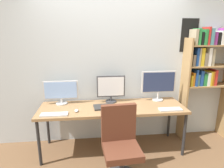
# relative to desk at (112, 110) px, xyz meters

# --- Properties ---
(wall_back) EXTENTS (4.64, 0.11, 2.60)m
(wall_back) POSITION_rel_desk_xyz_m (0.00, 0.42, 0.61)
(wall_back) COLOR silver
(wall_back) RESTS_ON ground_plane
(desk) EXTENTS (2.24, 0.68, 0.74)m
(desk) POSITION_rel_desk_xyz_m (0.00, 0.00, 0.00)
(desk) COLOR #936D47
(desk) RESTS_ON ground_plane
(bookshelf) EXTENTS (0.83, 0.28, 1.95)m
(bookshelf) POSITION_rel_desk_xyz_m (1.61, 0.23, 0.61)
(bookshelf) COLOR #9E7A4C
(bookshelf) RESTS_ON ground_plane
(office_chair) EXTENTS (0.52, 0.52, 0.99)m
(office_chair) POSITION_rel_desk_xyz_m (0.02, -0.70, -0.29)
(office_chair) COLOR #2D2D33
(office_chair) RESTS_ON ground_plane
(monitor_left) EXTENTS (0.54, 0.18, 0.38)m
(monitor_left) POSITION_rel_desk_xyz_m (-0.80, 0.21, 0.26)
(monitor_left) COLOR silver
(monitor_left) RESTS_ON desk
(monitor_center) EXTENTS (0.46, 0.18, 0.44)m
(monitor_center) POSITION_rel_desk_xyz_m (0.00, 0.21, 0.29)
(monitor_center) COLOR #38383D
(monitor_center) RESTS_ON desk
(monitor_right) EXTENTS (0.58, 0.18, 0.50)m
(monitor_right) POSITION_rel_desk_xyz_m (0.80, 0.21, 0.34)
(monitor_right) COLOR silver
(monitor_right) RESTS_ON desk
(keyboard_left) EXTENTS (0.37, 0.13, 0.02)m
(keyboard_left) POSITION_rel_desk_xyz_m (-0.84, -0.23, 0.06)
(keyboard_left) COLOR silver
(keyboard_left) RESTS_ON desk
(keyboard_center) EXTENTS (0.38, 0.13, 0.02)m
(keyboard_center) POSITION_rel_desk_xyz_m (0.00, -0.23, 0.06)
(keyboard_center) COLOR #38383D
(keyboard_center) RESTS_ON desk
(keyboard_right) EXTENTS (0.34, 0.13, 0.02)m
(keyboard_right) POSITION_rel_desk_xyz_m (0.84, -0.23, 0.06)
(keyboard_right) COLOR silver
(keyboard_right) RESTS_ON desk
(computer_mouse) EXTENTS (0.06, 0.10, 0.03)m
(computer_mouse) POSITION_rel_desk_xyz_m (-0.54, -0.14, 0.07)
(computer_mouse) COLOR silver
(computer_mouse) RESTS_ON desk
(laptop_closed) EXTENTS (0.34, 0.25, 0.02)m
(laptop_closed) POSITION_rel_desk_xyz_m (-0.13, -0.03, 0.06)
(laptop_closed) COLOR #2D2D2D
(laptop_closed) RESTS_ON desk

